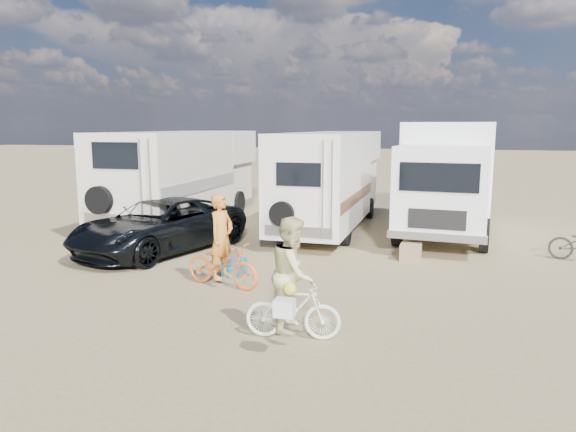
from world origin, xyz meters
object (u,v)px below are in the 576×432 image
(rider_man, at_px, (222,245))
(rider_woman, at_px, (293,284))
(bike_man, at_px, (222,265))
(bike_woman, at_px, (293,311))
(box_truck, at_px, (447,180))
(dark_suv, at_px, (160,226))
(cooler, at_px, (234,267))
(rv_left, at_px, (182,178))
(crate, at_px, (411,252))
(rv_main, at_px, (331,181))

(rider_man, xyz_separation_m, rider_woman, (2.10, -2.28, 0.00))
(bike_man, height_order, bike_woman, bike_man)
(bike_woman, relative_size, rider_man, 0.86)
(box_truck, xyz_separation_m, dark_suv, (-7.34, -4.11, -1.00))
(box_truck, height_order, cooler, box_truck)
(box_truck, relative_size, rider_man, 3.70)
(rv_left, bearing_deg, crate, -21.85)
(rv_left, bearing_deg, box_truck, 1.85)
(box_truck, xyz_separation_m, crate, (-0.88, -3.37, -1.49))
(dark_suv, bearing_deg, rider_woman, -26.08)
(box_truck, xyz_separation_m, bike_woman, (-2.49, -8.86, -1.24))
(rv_main, xyz_separation_m, box_truck, (3.55, -0.20, 0.15))
(box_truck, distance_m, bike_woman, 9.29)
(rider_man, relative_size, cooler, 3.58)
(rv_left, bearing_deg, rider_man, -57.36)
(rv_left, xyz_separation_m, bike_woman, (6.09, -8.68, -1.10))
(bike_man, relative_size, rider_woman, 0.99)
(rider_woman, xyz_separation_m, crate, (1.61, 5.49, -0.68))
(rider_man, bearing_deg, rider_woman, -122.56)
(rider_man, bearing_deg, cooler, 17.78)
(rider_man, xyz_separation_m, cooler, (-0.04, 0.80, -0.68))
(crate, bearing_deg, rider_man, -139.13)
(rv_main, xyz_separation_m, bike_man, (-1.03, -6.77, -1.09))
(rv_left, bearing_deg, dark_suv, -71.81)
(bike_woman, relative_size, rider_woman, 0.86)
(rv_left, distance_m, dark_suv, 4.20)
(rv_left, xyz_separation_m, cooler, (3.96, -5.59, -1.36))
(rider_woman, bearing_deg, box_truck, -22.20)
(bike_man, xyz_separation_m, rider_man, (0.00, 0.00, 0.42))
(bike_man, distance_m, bike_woman, 3.10)
(bike_man, height_order, rider_woman, rider_woman)
(bike_man, bearing_deg, rider_man, 0.00)
(dark_suv, height_order, crate, dark_suv)
(bike_man, xyz_separation_m, crate, (3.70, 3.21, -0.26))
(rider_man, bearing_deg, crate, -34.22)
(cooler, bearing_deg, bike_woman, -56.27)
(rider_man, bearing_deg, rv_main, 6.23)
(dark_suv, bearing_deg, bike_man, -23.53)
(rider_woman, bearing_deg, bike_woman, -0.00)
(rv_main, relative_size, rider_man, 4.43)
(bike_woman, bearing_deg, crate, -22.83)
(rv_left, xyz_separation_m, rider_man, (4.00, -6.39, -0.68))
(box_truck, relative_size, crate, 12.81)
(dark_suv, bearing_deg, rider_man, -23.53)
(rv_left, height_order, bike_man, rv_left)
(rv_left, bearing_deg, rider_woman, -54.29)
(rv_left, relative_size, box_truck, 1.18)
(box_truck, xyz_separation_m, cooler, (-4.63, -5.78, -1.50))
(rider_man, bearing_deg, bike_woman, -122.56)
(dark_suv, bearing_deg, box_truck, 47.57)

